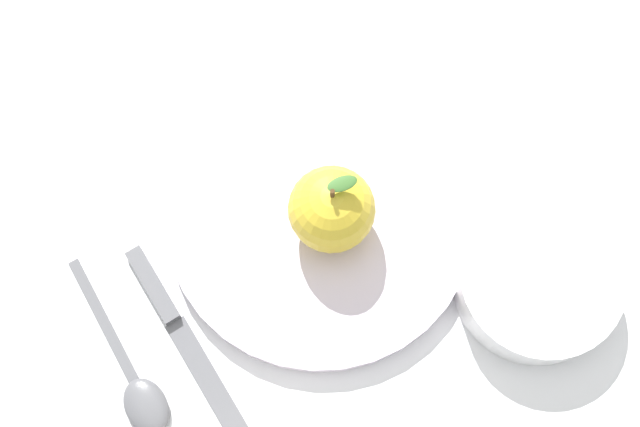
{
  "coord_description": "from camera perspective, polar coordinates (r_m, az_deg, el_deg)",
  "views": [
    {
      "loc": [
        -0.12,
        -0.14,
        0.69
      ],
      "look_at": [
        0.01,
        0.01,
        0.02
      ],
      "focal_mm": 46.54,
      "sensor_mm": 36.0,
      "label": 1
    }
  ],
  "objects": [
    {
      "name": "dinner_plate",
      "position": [
        0.71,
        -0.0,
        -0.22
      ],
      "size": [
        0.26,
        0.26,
        0.02
      ],
      "color": "silver",
      "rests_on": "ground_plane"
    },
    {
      "name": "spoon",
      "position": [
        0.71,
        -12.49,
        -11.59
      ],
      "size": [
        0.05,
        0.17,
        0.01
      ],
      "color": "#59595E",
      "rests_on": "ground_plane"
    },
    {
      "name": "ground_plane",
      "position": [
        0.72,
        -0.28,
        -1.85
      ],
      "size": [
        2.4,
        2.4,
        0.0
      ],
      "primitive_type": "plane",
      "color": "silver"
    },
    {
      "name": "apple",
      "position": [
        0.67,
        1.04,
        0.05
      ],
      "size": [
        0.07,
        0.07,
        0.08
      ],
      "color": "gold",
      "rests_on": "dinner_plate"
    },
    {
      "name": "side_bowl",
      "position": [
        0.71,
        14.81,
        -4.44
      ],
      "size": [
        0.14,
        0.14,
        0.04
      ],
      "color": "white",
      "rests_on": "ground_plane"
    },
    {
      "name": "knife",
      "position": [
        0.71,
        -9.81,
        -7.67
      ],
      "size": [
        0.05,
        0.19,
        0.01
      ],
      "color": "#59595E",
      "rests_on": "ground_plane"
    }
  ]
}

